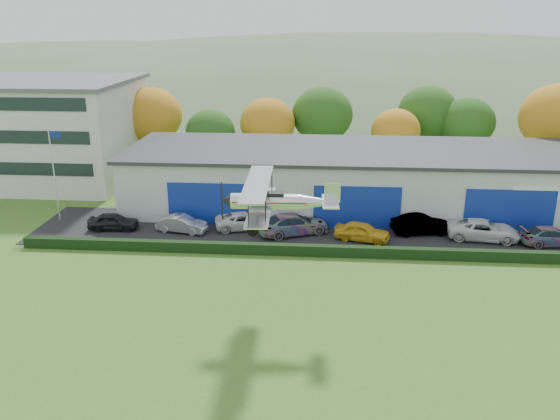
# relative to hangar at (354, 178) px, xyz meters

# --- Properties ---
(ground) EXTENTS (300.00, 300.00, 0.00)m
(ground) POSITION_rel_hangar_xyz_m (-5.00, -27.98, -2.66)
(ground) COLOR #416921
(ground) RESTS_ON ground
(apron) EXTENTS (48.00, 9.00, 0.05)m
(apron) POSITION_rel_hangar_xyz_m (-2.00, -6.98, -2.63)
(apron) COLOR black
(apron) RESTS_ON ground
(hedge) EXTENTS (46.00, 0.60, 0.80)m
(hedge) POSITION_rel_hangar_xyz_m (-2.00, -11.78, -2.26)
(hedge) COLOR black
(hedge) RESTS_ON ground
(hangar) EXTENTS (40.60, 12.60, 5.30)m
(hangar) POSITION_rel_hangar_xyz_m (0.00, 0.00, 0.00)
(hangar) COLOR #B2B7BC
(hangar) RESTS_ON ground
(office_block) EXTENTS (20.60, 15.60, 10.40)m
(office_block) POSITION_rel_hangar_xyz_m (-33.00, 7.02, 2.56)
(office_block) COLOR silver
(office_block) RESTS_ON ground
(flagpole) EXTENTS (1.05, 0.10, 8.00)m
(flagpole) POSITION_rel_hangar_xyz_m (-24.88, -5.98, 2.13)
(flagpole) COLOR silver
(flagpole) RESTS_ON ground
(tree_belt) EXTENTS (75.70, 13.22, 10.12)m
(tree_belt) POSITION_rel_hangar_xyz_m (-4.15, 12.64, 2.95)
(tree_belt) COLOR #3D2614
(tree_belt) RESTS_ON ground
(distant_hills) EXTENTS (430.00, 196.00, 56.00)m
(distant_hills) POSITION_rel_hangar_xyz_m (-9.38, 112.02, -15.70)
(distant_hills) COLOR #4C6642
(distant_hills) RESTS_ON ground
(car_0) EXTENTS (4.13, 1.93, 1.37)m
(car_0) POSITION_rel_hangar_xyz_m (-19.63, -7.79, -1.92)
(car_0) COLOR black
(car_0) RESTS_ON apron
(car_1) EXTENTS (4.29, 2.22, 1.35)m
(car_1) POSITION_rel_hangar_xyz_m (-13.98, -7.89, -1.93)
(car_1) COLOR silver
(car_1) RESTS_ON apron
(car_2) EXTENTS (5.26, 3.38, 1.35)m
(car_2) POSITION_rel_hangar_xyz_m (-9.01, -6.78, -1.93)
(car_2) COLOR silver
(car_2) RESTS_ON apron
(car_3) EXTENTS (6.11, 4.34, 1.64)m
(car_3) POSITION_rel_hangar_xyz_m (-5.03, -7.65, -1.78)
(car_3) COLOR gray
(car_3) RESTS_ON apron
(car_4) EXTENTS (4.53, 2.75, 1.44)m
(car_4) POSITION_rel_hangar_xyz_m (0.31, -8.64, -1.88)
(car_4) COLOR gold
(car_4) RESTS_ON apron
(car_5) EXTENTS (4.91, 2.40, 1.55)m
(car_5) POSITION_rel_hangar_xyz_m (5.11, -6.88, -1.83)
(car_5) COLOR gray
(car_5) RESTS_ON apron
(car_6) EXTENTS (5.74, 3.18, 1.52)m
(car_6) POSITION_rel_hangar_xyz_m (9.71, -7.66, -1.85)
(car_6) COLOR silver
(car_6) RESTS_ON apron
(car_7) EXTENTS (4.91, 2.31, 1.39)m
(car_7) POSITION_rel_hangar_xyz_m (14.57, -8.47, -1.91)
(car_7) COLOR gray
(car_7) RESTS_ON apron
(biplane) EXTENTS (6.55, 7.46, 2.80)m
(biplane) POSITION_rel_hangar_xyz_m (-5.44, -20.10, 4.21)
(biplane) COLOR silver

